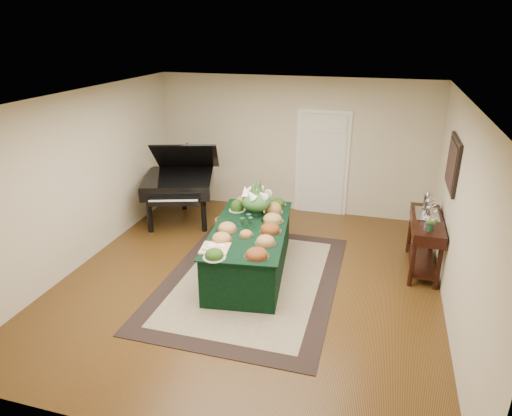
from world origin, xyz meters
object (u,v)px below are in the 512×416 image
(floral_centerpiece, at_px, (256,197))
(mahogany_sideboard, at_px, (426,230))
(grand_piano, at_px, (179,182))
(buffet_table, at_px, (250,249))

(floral_centerpiece, distance_m, mahogany_sideboard, 2.66)
(floral_centerpiece, height_order, mahogany_sideboard, floral_centerpiece)
(grand_piano, bearing_deg, mahogany_sideboard, -9.62)
(mahogany_sideboard, bearing_deg, floral_centerpiece, -173.72)
(buffet_table, bearing_deg, grand_piano, 140.33)
(buffet_table, xyz_separation_m, floral_centerpiece, (-0.04, 0.52, 0.67))
(floral_centerpiece, height_order, grand_piano, grand_piano)
(buffet_table, distance_m, grand_piano, 2.47)
(buffet_table, xyz_separation_m, mahogany_sideboard, (2.57, 0.80, 0.29))
(buffet_table, relative_size, floral_centerpiece, 4.89)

